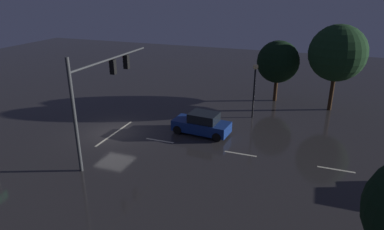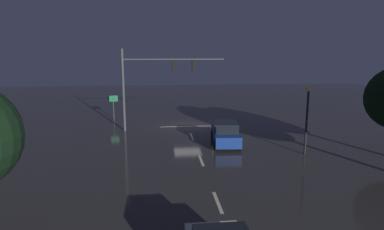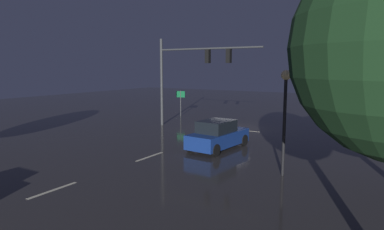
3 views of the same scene
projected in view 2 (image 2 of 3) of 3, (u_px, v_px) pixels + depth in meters
name	position (u px, v px, depth m)	size (l,w,h in m)	color
ground_plane	(188.00, 126.00, 30.70)	(80.00, 80.00, 0.00)	#2D2B2B
traffic_signal_assembly	(156.00, 75.00, 28.22)	(8.71, 0.47, 7.00)	#383A3D
lane_dash_far	(192.00, 137.00, 26.79)	(2.20, 0.16, 0.01)	beige
lane_dash_mid	(201.00, 160.00, 20.92)	(2.20, 0.16, 0.01)	beige
lane_dash_near	(218.00, 202.00, 15.06)	(2.20, 0.16, 0.01)	beige
stop_bar	(188.00, 126.00, 30.54)	(5.00, 0.16, 0.01)	beige
car_approaching	(226.00, 134.00, 24.45)	(2.22, 4.49, 1.70)	navy
street_lamp_left_kerb	(308.00, 106.00, 21.56)	(0.44, 0.44, 4.65)	black
route_sign	(113.00, 102.00, 33.42)	(0.89, 0.25, 2.48)	#383A3D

